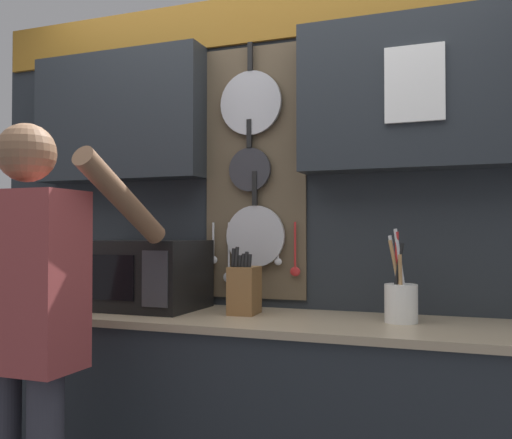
# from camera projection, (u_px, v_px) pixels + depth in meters

# --- Properties ---
(base_cabinet_counter) EXTENTS (2.44, 0.60, 0.92)m
(base_cabinet_counter) POSITION_uv_depth(u_px,v_px,m) (244.00, 429.00, 2.33)
(base_cabinet_counter) COLOR #23282D
(base_cabinet_counter) RESTS_ON ground_plane
(back_wall_unit) EXTENTS (3.01, 0.22, 2.37)m
(back_wall_unit) POSITION_uv_depth(u_px,v_px,m) (267.00, 186.00, 2.60)
(back_wall_unit) COLOR #23282D
(back_wall_unit) RESTS_ON ground_plane
(microwave) EXTENTS (0.54, 0.40, 0.31)m
(microwave) POSITION_uv_depth(u_px,v_px,m) (141.00, 274.00, 2.57)
(microwave) COLOR black
(microwave) RESTS_ON base_cabinet_counter
(knife_block) EXTENTS (0.12, 0.16, 0.28)m
(knife_block) POSITION_uv_depth(u_px,v_px,m) (244.00, 289.00, 2.39)
(knife_block) COLOR brown
(knife_block) RESTS_ON base_cabinet_counter
(utensil_crock) EXTENTS (0.13, 0.13, 0.36)m
(utensil_crock) POSITION_uv_depth(u_px,v_px,m) (401.00, 300.00, 2.17)
(utensil_crock) COLOR white
(utensil_crock) RESTS_ON base_cabinet_counter
(person) EXTENTS (0.54, 0.60, 1.63)m
(person) POSITION_uv_depth(u_px,v_px,m) (27.00, 318.00, 1.93)
(person) COLOR #383842
(person) RESTS_ON ground_plane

